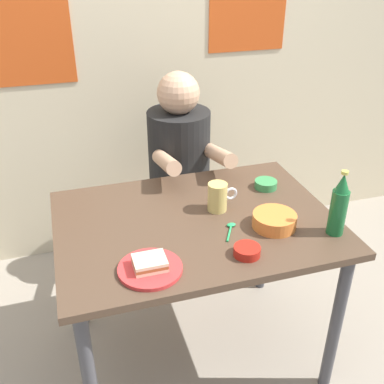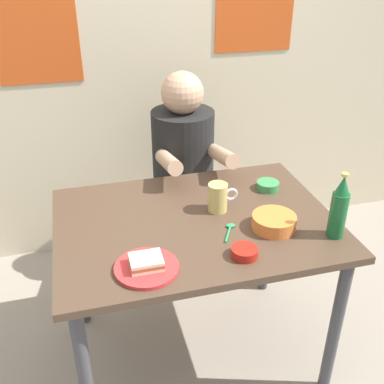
% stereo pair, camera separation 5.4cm
% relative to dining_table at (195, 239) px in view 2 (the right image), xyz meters
% --- Properties ---
extents(ground_plane, '(6.00, 6.00, 0.00)m').
position_rel_dining_table_xyz_m(ground_plane, '(0.00, 0.00, -0.65)').
color(ground_plane, gray).
extents(wall_back, '(4.40, 0.09, 2.60)m').
position_rel_dining_table_xyz_m(wall_back, '(0.00, 1.05, 0.65)').
color(wall_back, beige).
rests_on(wall_back, ground).
extents(dining_table, '(1.10, 0.80, 0.74)m').
position_rel_dining_table_xyz_m(dining_table, '(0.00, 0.00, 0.00)').
color(dining_table, '#4C3828').
rests_on(dining_table, ground).
extents(stool, '(0.34, 0.34, 0.45)m').
position_rel_dining_table_xyz_m(stool, '(0.11, 0.63, -0.30)').
color(stool, '#4C4C51').
rests_on(stool, ground).
extents(person_seated, '(0.33, 0.56, 0.72)m').
position_rel_dining_table_xyz_m(person_seated, '(0.11, 0.62, 0.12)').
color(person_seated, black).
rests_on(person_seated, stool).
extents(plate_orange, '(0.22, 0.22, 0.01)m').
position_rel_dining_table_xyz_m(plate_orange, '(-0.24, -0.26, 0.10)').
color(plate_orange, red).
rests_on(plate_orange, dining_table).
extents(sandwich, '(0.11, 0.09, 0.04)m').
position_rel_dining_table_xyz_m(sandwich, '(-0.24, -0.26, 0.13)').
color(sandwich, beige).
rests_on(sandwich, plate_orange).
extents(beer_mug, '(0.13, 0.08, 0.12)m').
position_rel_dining_table_xyz_m(beer_mug, '(0.11, 0.05, 0.15)').
color(beer_mug, '#D1BC66').
rests_on(beer_mug, dining_table).
extents(beer_bottle, '(0.06, 0.06, 0.26)m').
position_rel_dining_table_xyz_m(beer_bottle, '(0.48, -0.24, 0.21)').
color(beer_bottle, '#19602D').
rests_on(beer_bottle, dining_table).
extents(sambal_bowl_red, '(0.10, 0.10, 0.03)m').
position_rel_dining_table_xyz_m(sambal_bowl_red, '(0.10, -0.27, 0.11)').
color(sambal_bowl_red, '#B21E14').
rests_on(sambal_bowl_red, dining_table).
extents(soup_bowl_orange, '(0.17, 0.17, 0.05)m').
position_rel_dining_table_xyz_m(soup_bowl_orange, '(0.28, -0.13, 0.12)').
color(soup_bowl_orange, orange).
rests_on(soup_bowl_orange, dining_table).
extents(dip_bowl_green, '(0.10, 0.10, 0.03)m').
position_rel_dining_table_xyz_m(dip_bowl_green, '(0.38, 0.16, 0.11)').
color(dip_bowl_green, '#388C4C').
rests_on(dip_bowl_green, dining_table).
extents(spoon, '(0.07, 0.11, 0.01)m').
position_rel_dining_table_xyz_m(spoon, '(0.11, -0.10, 0.10)').
color(spoon, '#26A559').
rests_on(spoon, dining_table).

